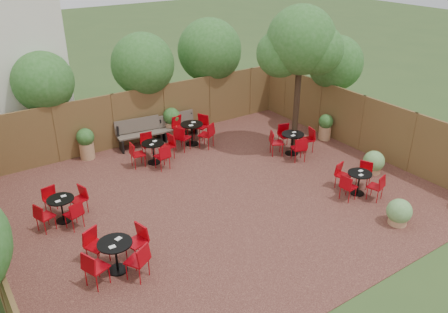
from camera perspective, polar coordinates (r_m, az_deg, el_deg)
ground at (r=13.46m, az=-0.80°, el=-5.20°), size 80.00×80.00×0.00m
courtyard_paving at (r=13.45m, az=-0.80°, el=-5.16°), size 12.00×10.00×0.02m
fence_back at (r=17.01m, az=-10.23°, el=4.98°), size 12.00×0.08×2.00m
fence_right at (r=16.75m, az=16.57°, el=3.95°), size 0.08×10.00×2.00m
overhang_foliage at (r=14.67m, az=-10.68°, el=8.40°), size 15.34×10.59×2.54m
courtyard_tree at (r=15.45m, az=9.45°, el=13.38°), size 2.50×2.40×4.96m
park_bench_left at (r=17.41m, az=-5.71°, el=3.92°), size 1.45×0.48×0.90m
park_bench_right at (r=16.77m, az=-10.41°, el=2.94°), size 1.68×0.74×1.01m
bistro_tables at (r=14.09m, az=-2.92°, el=-1.61°), size 9.35×7.35×0.91m
planters at (r=16.15m, az=-9.80°, el=2.30°), size 11.84×3.97×1.14m
low_shrubs at (r=14.25m, az=22.13°, el=-3.71°), size 2.83×3.66×0.73m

